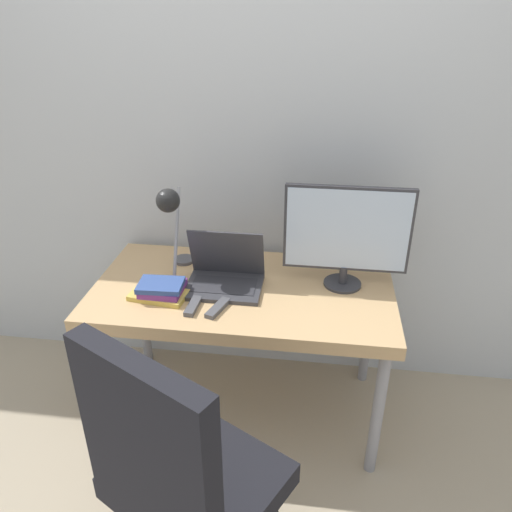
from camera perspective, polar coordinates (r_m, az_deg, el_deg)
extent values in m
plane|color=tan|center=(2.46, -2.70, -22.64)|extent=(12.00, 12.00, 0.00)
cube|color=silver|center=(2.43, -0.06, 13.48)|extent=(8.00, 0.05, 2.60)
cube|color=tan|center=(2.27, -1.49, -4.18)|extent=(1.35, 0.73, 0.06)
cylinder|color=gray|center=(2.42, -17.57, -14.04)|extent=(0.05, 0.05, 0.66)
cylinder|color=gray|center=(2.26, 13.71, -17.08)|extent=(0.05, 0.05, 0.66)
cylinder|color=gray|center=(2.86, -12.79, -6.25)|extent=(0.05, 0.05, 0.66)
cylinder|color=gray|center=(2.72, 12.68, -8.17)|extent=(0.05, 0.05, 0.66)
cube|color=#38383D|center=(2.24, -3.69, -3.55)|extent=(0.34, 0.25, 0.02)
cube|color=#2D2D33|center=(2.24, -3.70, -3.33)|extent=(0.29, 0.15, 0.00)
cube|color=#38383D|center=(2.26, -3.37, 0.37)|extent=(0.34, 0.08, 0.24)
cube|color=navy|center=(2.26, -3.38, 0.33)|extent=(0.30, 0.07, 0.21)
cylinder|color=#333338|center=(2.31, 9.83, -3.11)|extent=(0.17, 0.17, 0.01)
cylinder|color=#333338|center=(2.28, 9.92, -2.11)|extent=(0.04, 0.04, 0.08)
cube|color=#333338|center=(2.19, 10.38, 3.03)|extent=(0.55, 0.02, 0.39)
cube|color=silver|center=(2.18, 10.39, 2.90)|extent=(0.52, 0.00, 0.36)
cylinder|color=#4C4C51|center=(2.49, -8.20, -0.45)|extent=(0.10, 0.10, 0.02)
cylinder|color=#99999E|center=(2.33, -9.06, 2.77)|extent=(0.02, 0.19, 0.38)
sphere|color=black|center=(2.19, -10.03, 6.26)|extent=(0.10, 0.10, 0.10)
sphere|color=black|center=(2.28, 1.90, -27.25)|extent=(0.05, 0.05, 0.05)
sphere|color=black|center=(2.37, -7.75, -24.74)|extent=(0.05, 0.05, 0.05)
cube|color=black|center=(1.83, -6.56, -24.13)|extent=(0.67, 0.64, 0.09)
cube|color=black|center=(1.50, -12.43, -20.40)|extent=(0.46, 0.30, 0.58)
cube|color=gold|center=(2.22, -11.07, -4.42)|extent=(0.26, 0.16, 0.02)
cube|color=#753384|center=(2.21, -10.61, -3.65)|extent=(0.18, 0.17, 0.03)
cube|color=#334C8C|center=(2.19, -10.85, -3.29)|extent=(0.20, 0.14, 0.02)
cube|color=#4C4C51|center=(2.12, -7.21, -5.70)|extent=(0.05, 0.14, 0.02)
cube|color=#4C4C51|center=(2.10, -4.39, -5.95)|extent=(0.09, 0.16, 0.02)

